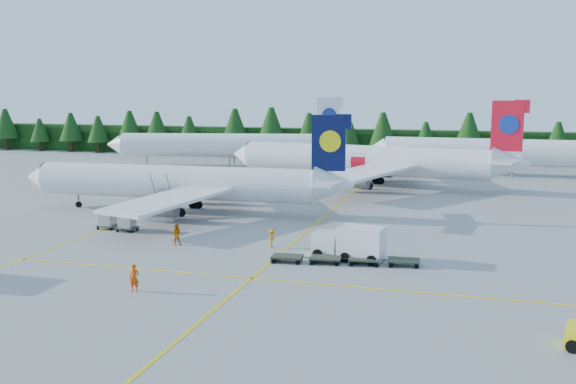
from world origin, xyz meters
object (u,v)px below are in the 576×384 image
(airliner_red, at_px, (358,160))
(airstairs, at_px, (158,212))
(airliner_navy, at_px, (170,183))
(service_truck, at_px, (349,243))

(airliner_red, xyz_separation_m, airstairs, (-16.61, -30.56, -2.95))
(airliner_navy, relative_size, airliner_red, 0.90)
(airliner_red, relative_size, airstairs, 7.00)
(airliner_red, relative_size, service_truck, 7.03)
(airliner_red, bearing_deg, airliner_navy, -114.99)
(airliner_red, bearing_deg, service_truck, -72.68)
(airliner_red, xyz_separation_m, service_truck, (6.54, -41.56, -2.38))
(airstairs, height_order, service_truck, airstairs)
(airliner_red, height_order, service_truck, airliner_red)
(airstairs, relative_size, service_truck, 1.00)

